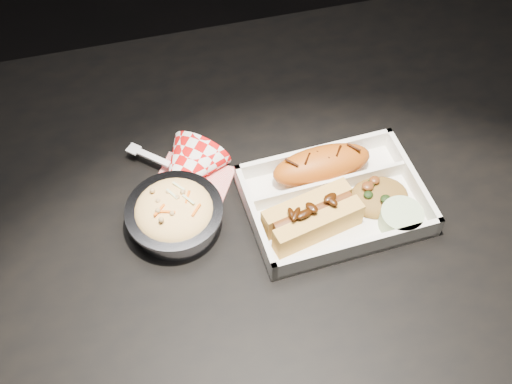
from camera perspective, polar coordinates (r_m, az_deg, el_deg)
floor at (r=1.64m, az=0.68°, el=-16.54°), size 4.00×4.00×0.05m
dining_table at (r=1.02m, az=1.05°, el=-3.38°), size 1.20×0.80×0.75m
food_tray at (r=0.94m, az=6.95°, el=-0.94°), size 0.26×0.19×0.04m
fried_pastry at (r=0.95m, az=5.87°, el=2.43°), size 0.15×0.07×0.05m
hotdog at (r=0.89m, az=5.04°, el=-2.12°), size 0.14×0.08×0.06m
fried_rice_mound at (r=0.94m, az=10.96°, el=-0.06°), size 0.09×0.08×0.03m
cupcake_liner at (r=0.92m, az=12.75°, el=-2.34°), size 0.06×0.06×0.03m
foil_coleslaw_cup at (r=0.90m, az=-7.26°, el=-1.91°), size 0.14×0.14×0.07m
napkin_fork at (r=0.96m, az=-6.41°, el=1.73°), size 0.16×0.15×0.10m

